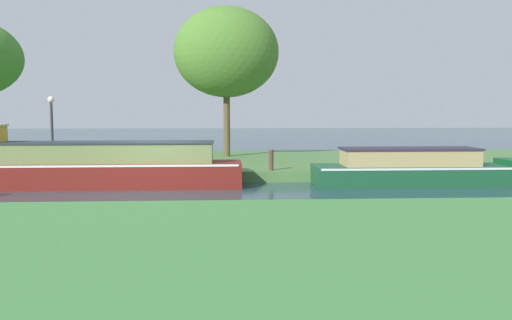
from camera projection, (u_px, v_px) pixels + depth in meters
The scene contains 9 objects.
ground_plane at pixel (157, 192), 17.01m from camera, with size 120.00×120.00×0.00m, color #253E4A.
riverbank_far at pixel (177, 164), 23.95m from camera, with size 72.00×10.00×0.40m, color #4C763F.
riverbank_near at pixel (82, 270), 8.04m from camera, with size 72.00×10.00×0.40m, color #428041.
maroon_barge at pixel (81, 166), 17.98m from camera, with size 10.82×1.71×2.14m.
forest_narrowboat at pixel (422, 169), 18.67m from camera, with size 7.78×1.81×1.30m.
willow_tree_centre at pixel (226, 52), 25.10m from camera, with size 4.96×3.98×7.06m.
lamp_post at pixel (52, 123), 20.12m from camera, with size 0.24×0.24×2.73m.
mooring_post_near at pixel (91, 164), 19.19m from camera, with size 0.18×0.18×0.58m, color #4A3E26.
mooring_post_far at pixel (271, 160), 19.56m from camera, with size 0.17×0.17×0.76m, color #51362D.
Camera 1 is at (2.17, -16.99, 2.61)m, focal length 37.39 mm.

